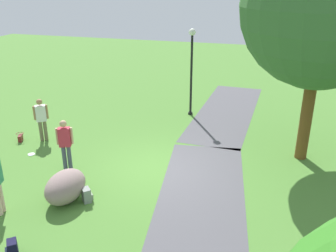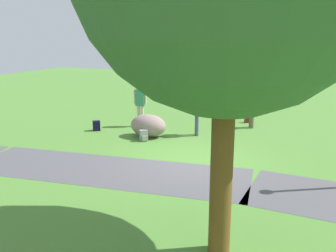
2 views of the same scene
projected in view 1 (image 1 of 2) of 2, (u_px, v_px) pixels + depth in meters
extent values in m
plane|color=#4C7F32|center=(161.00, 168.00, 11.72)|extent=(48.00, 48.00, 0.00)
cube|color=#504E53|center=(227.00, 111.00, 16.72)|extent=(8.10, 2.75, 0.01)
cube|color=#504E53|center=(200.00, 212.00, 9.55)|extent=(8.24, 3.40, 0.01)
cylinder|color=brown|center=(307.00, 113.00, 11.83)|extent=(0.38, 0.38, 3.20)
sphere|color=#396733|center=(323.00, 7.00, 10.57)|extent=(4.84, 4.84, 4.84)
cylinder|color=black|center=(190.00, 113.00, 16.29)|extent=(0.20, 0.20, 0.10)
cylinder|color=black|center=(191.00, 77.00, 15.65)|extent=(0.10, 0.10, 3.46)
sphere|color=white|center=(192.00, 32.00, 14.94)|extent=(0.28, 0.28, 0.28)
ellipsoid|color=gray|center=(65.00, 187.00, 9.91)|extent=(1.42, 0.99, 0.85)
cylinder|color=#696246|center=(46.00, 130.00, 13.59)|extent=(0.13, 0.13, 0.79)
cylinder|color=#696246|center=(41.00, 131.00, 13.54)|extent=(0.13, 0.13, 0.79)
cube|color=silver|center=(41.00, 113.00, 13.30)|extent=(0.40, 0.43, 0.59)
cylinder|color=#A37951|center=(47.00, 112.00, 13.35)|extent=(0.08, 0.08, 0.53)
cylinder|color=#A37951|center=(34.00, 113.00, 13.22)|extent=(0.08, 0.08, 0.53)
sphere|color=#A37951|center=(39.00, 102.00, 13.14)|extent=(0.21, 0.21, 0.21)
cylinder|color=beige|center=(1.00, 197.00, 9.43)|extent=(0.13, 0.13, 0.87)
cylinder|color=#454A5E|center=(70.00, 157.00, 11.57)|extent=(0.13, 0.13, 0.80)
cylinder|color=#454A5E|center=(64.00, 157.00, 11.55)|extent=(0.13, 0.13, 0.80)
cube|color=#B42B3D|center=(65.00, 137.00, 11.30)|extent=(0.36, 0.42, 0.60)
cylinder|color=tan|center=(72.00, 136.00, 11.31)|extent=(0.08, 0.08, 0.54)
cylinder|color=tan|center=(57.00, 136.00, 11.26)|extent=(0.08, 0.08, 0.54)
sphere|color=tan|center=(63.00, 124.00, 11.13)|extent=(0.22, 0.22, 0.22)
cube|color=maroon|center=(20.00, 138.00, 13.62)|extent=(0.34, 0.24, 0.24)
torus|color=maroon|center=(20.00, 134.00, 13.55)|extent=(0.36, 0.36, 0.02)
cube|color=gray|center=(86.00, 195.00, 9.93)|extent=(0.34, 0.34, 0.40)
cube|color=gray|center=(91.00, 196.00, 10.01)|extent=(0.18, 0.18, 0.18)
cube|color=black|center=(13.00, 249.00, 7.97)|extent=(0.34, 0.33, 0.40)
cylinder|color=white|center=(31.00, 154.00, 12.62)|extent=(0.23, 0.23, 0.02)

